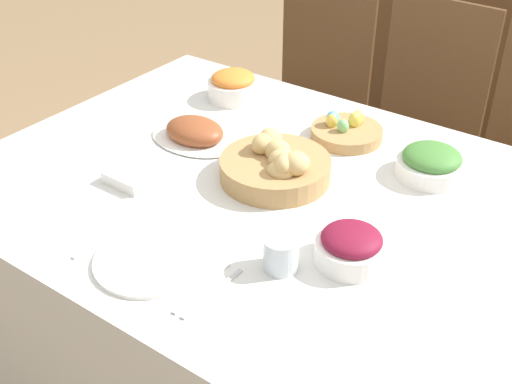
% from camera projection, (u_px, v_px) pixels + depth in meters
% --- Properties ---
extents(dining_table, '(1.69, 1.20, 0.77)m').
position_uv_depth(dining_table, '(280.00, 301.00, 1.89)').
color(dining_table, silver).
rests_on(dining_table, ground).
extents(chair_far_center, '(0.44, 0.44, 1.01)m').
position_uv_depth(chair_far_center, '(415.00, 130.00, 2.46)').
color(chair_far_center, brown).
rests_on(chair_far_center, ground).
extents(chair_far_left, '(0.42, 0.42, 1.01)m').
position_uv_depth(chair_far_left, '(310.00, 100.00, 2.69)').
color(chair_far_left, brown).
rests_on(chair_far_left, ground).
extents(bread_basket, '(0.30, 0.30, 0.12)m').
position_uv_depth(bread_basket, '(276.00, 165.00, 1.71)').
color(bread_basket, '#AD8451').
rests_on(bread_basket, dining_table).
extents(egg_basket, '(0.21, 0.21, 0.08)m').
position_uv_depth(egg_basket, '(346.00, 131.00, 1.91)').
color(egg_basket, '#AD8451').
rests_on(egg_basket, dining_table).
extents(ham_platter, '(0.29, 0.20, 0.07)m').
position_uv_depth(ham_platter, '(195.00, 133.00, 1.90)').
color(ham_platter, white).
rests_on(ham_platter, dining_table).
extents(green_salad_bowl, '(0.19, 0.19, 0.09)m').
position_uv_depth(green_salad_bowl, '(431.00, 163.00, 1.72)').
color(green_salad_bowl, white).
rests_on(green_salad_bowl, dining_table).
extents(beet_salad_bowl, '(0.16, 0.16, 0.09)m').
position_uv_depth(beet_salad_bowl, '(351.00, 247.00, 1.42)').
color(beet_salad_bowl, white).
rests_on(beet_salad_bowl, dining_table).
extents(carrot_bowl, '(0.17, 0.17, 0.10)m').
position_uv_depth(carrot_bowl, '(233.00, 86.00, 2.13)').
color(carrot_bowl, white).
rests_on(carrot_bowl, dining_table).
extents(dinner_plate, '(0.25, 0.25, 0.01)m').
position_uv_depth(dinner_plate, '(150.00, 260.00, 1.43)').
color(dinner_plate, white).
rests_on(dinner_plate, dining_table).
extents(fork, '(0.02, 0.19, 0.00)m').
position_uv_depth(fork, '(103.00, 237.00, 1.51)').
color(fork, '#B7B7BC').
rests_on(fork, dining_table).
extents(knife, '(0.02, 0.19, 0.00)m').
position_uv_depth(knife, '(202.00, 288.00, 1.36)').
color(knife, '#B7B7BC').
rests_on(knife, dining_table).
extents(spoon, '(0.02, 0.19, 0.00)m').
position_uv_depth(spoon, '(213.00, 293.00, 1.35)').
color(spoon, '#B7B7BC').
rests_on(spoon, dining_table).
extents(drinking_cup, '(0.08, 0.08, 0.08)m').
position_uv_depth(drinking_cup, '(281.00, 253.00, 1.40)').
color(drinking_cup, silver).
rests_on(drinking_cup, dining_table).
extents(butter_dish, '(0.12, 0.08, 0.03)m').
position_uv_depth(butter_dish, '(128.00, 179.00, 1.70)').
color(butter_dish, white).
rests_on(butter_dish, dining_table).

